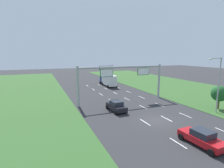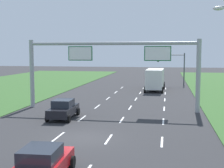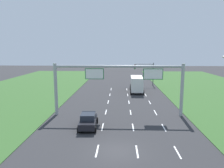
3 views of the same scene
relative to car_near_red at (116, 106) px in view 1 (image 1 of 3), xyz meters
The scene contains 12 objects.
ground_plane 6.74m from the car_near_red, 59.78° to the right, with size 200.00×200.00×0.00m, color #2D2D30.
grass_verge_right 24.74m from the car_near_red, ahead, with size 24.00×120.00×0.06m, color #335B28.
lane_dashes_inner_left 1.83m from the car_near_red, ahead, with size 0.14×50.40×0.01m.
lane_dashes_inner_right 5.19m from the car_near_red, ahead, with size 0.14×50.40×0.01m.
lane_dashes_slip 8.66m from the car_near_red, ahead, with size 0.14×50.40×0.01m.
car_near_red is the anchor object (origin of this frame).
car_lead_silver 13.44m from the car_near_red, 75.12° to the right, with size 2.30×4.58×1.59m.
box_truck 22.97m from the car_near_red, 72.01° to the left, with size 2.88×8.63×3.22m.
sign_gantry 7.18m from the car_near_red, 53.86° to the left, with size 17.24×0.44×7.00m.
traffic_light_mast 31.34m from the car_near_red, 71.75° to the left, with size 4.76×0.49×5.60m.
street_lamp 15.67m from the car_near_red, 26.31° to the right, with size 2.61×0.32×8.50m.
roadside_tree_near 16.91m from the car_near_red, 19.38° to the right, with size 2.57×2.57×3.92m.
Camera 1 is at (-14.25, -18.64, 8.82)m, focal length 28.00 mm.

